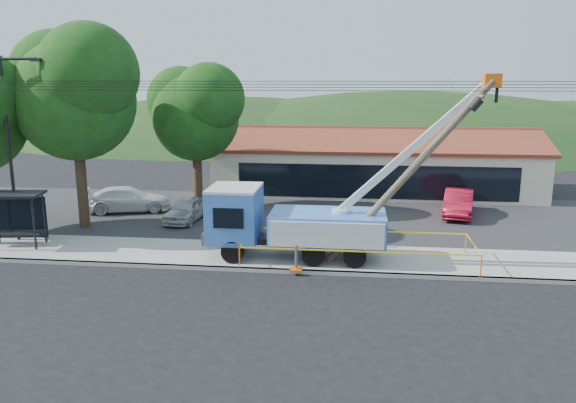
# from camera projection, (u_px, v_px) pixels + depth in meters

# --- Properties ---
(ground) EXTENTS (120.00, 120.00, 0.00)m
(ground) POSITION_uv_depth(u_px,v_px,m) (285.00, 291.00, 21.60)
(ground) COLOR black
(ground) RESTS_ON ground
(curb) EXTENTS (60.00, 0.25, 0.15)m
(curb) POSITION_uv_depth(u_px,v_px,m) (291.00, 271.00, 23.62)
(curb) COLOR gray
(curb) RESTS_ON ground
(sidewalk) EXTENTS (60.00, 4.00, 0.15)m
(sidewalk) POSITION_uv_depth(u_px,v_px,m) (295.00, 257.00, 25.47)
(sidewalk) COLOR gray
(sidewalk) RESTS_ON ground
(parking_lot) EXTENTS (60.00, 12.00, 0.10)m
(parking_lot) POSITION_uv_depth(u_px,v_px,m) (309.00, 216.00, 33.23)
(parking_lot) COLOR #28282B
(parking_lot) RESTS_ON ground
(strip_mall) EXTENTS (22.50, 8.53, 4.67)m
(strip_mall) POSITION_uv_depth(u_px,v_px,m) (374.00, 166.00, 40.12)
(strip_mall) COLOR #BAAC94
(strip_mall) RESTS_ON ground
(streetlight) EXTENTS (2.13, 0.22, 9.00)m
(streetlight) POSITION_uv_depth(u_px,v_px,m) (12.00, 136.00, 26.86)
(streetlight) COLOR black
(streetlight) RESTS_ON ground
(tree_west_near) EXTENTS (7.56, 6.72, 10.80)m
(tree_west_near) POSITION_uv_depth(u_px,v_px,m) (74.00, 88.00, 29.09)
(tree_west_near) COLOR #332316
(tree_west_near) RESTS_ON ground
(tree_lot) EXTENTS (6.30, 5.60, 8.94)m
(tree_lot) POSITION_uv_depth(u_px,v_px,m) (195.00, 109.00, 33.66)
(tree_lot) COLOR #332316
(tree_lot) RESTS_ON ground
(hill_west) EXTENTS (78.40, 56.00, 28.00)m
(hill_west) POSITION_uv_depth(u_px,v_px,m) (225.00, 138.00, 76.63)
(hill_west) COLOR #1B3814
(hill_west) RESTS_ON ground
(hill_center) EXTENTS (89.60, 64.00, 32.00)m
(hill_center) POSITION_uv_depth(u_px,v_px,m) (411.00, 140.00, 73.81)
(hill_center) COLOR #1B3814
(hill_center) RESTS_ON ground
(hill_east) EXTENTS (72.80, 52.00, 26.00)m
(hill_east) POSITION_uv_depth(u_px,v_px,m) (570.00, 142.00, 71.55)
(hill_east) COLOR #1B3814
(hill_east) RESTS_ON ground
(utility_truck) EXTENTS (12.25, 4.23, 8.04)m
(utility_truck) POSITION_uv_depth(u_px,v_px,m) (292.00, 221.00, 24.94)
(utility_truck) COLOR black
(utility_truck) RESTS_ON ground
(leaning_pole) EXTENTS (6.68, 1.80, 7.99)m
(leaning_pole) POSITION_uv_depth(u_px,v_px,m) (415.00, 166.00, 23.41)
(leaning_pole) COLOR brown
(leaning_pole) RESTS_ON ground
(bus_shelter) EXTENTS (2.89, 2.02, 2.58)m
(bus_shelter) POSITION_uv_depth(u_px,v_px,m) (15.00, 207.00, 26.70)
(bus_shelter) COLOR black
(bus_shelter) RESTS_ON ground
(caution_tape) EXTENTS (9.99, 3.27, 0.94)m
(caution_tape) POSITION_uv_depth(u_px,v_px,m) (357.00, 245.00, 24.72)
(caution_tape) COLOR #F65D0D
(caution_tape) RESTS_ON ground
(car_silver) EXTENTS (1.92, 4.02, 1.33)m
(car_silver) POSITION_uv_depth(u_px,v_px,m) (187.00, 222.00, 31.85)
(car_silver) COLOR #B1B2B8
(car_silver) RESTS_ON ground
(car_red) EXTENTS (2.51, 4.81, 1.51)m
(car_red) POSITION_uv_depth(u_px,v_px,m) (457.00, 217.00, 33.11)
(car_red) COLOR maroon
(car_red) RESTS_ON ground
(car_white) EXTENTS (5.52, 3.54, 1.49)m
(car_white) POSITION_uv_depth(u_px,v_px,m) (128.00, 213.00, 34.16)
(car_white) COLOR white
(car_white) RESTS_ON ground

